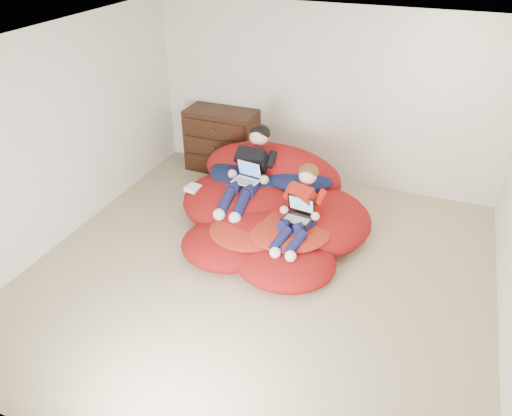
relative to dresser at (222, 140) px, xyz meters
The scene contains 9 objects.
room_shell 2.68m from the dresser, 56.22° to the right, with size 5.10×5.10×2.77m.
dresser is the anchor object (origin of this frame).
beanbag_pile 1.79m from the dresser, 45.14° to the right, with size 2.50×2.42×0.92m.
cream_pillow 0.88m from the dresser, 41.60° to the right, with size 0.49×0.31×0.31m, color silver.
older_boy 1.48m from the dresser, 50.49° to the right, with size 0.37×1.27×0.83m.
younger_boy 2.43m from the dresser, 43.22° to the right, with size 0.41×1.04×0.73m.
laptop_white 1.55m from the dresser, 52.96° to the right, with size 0.34×0.32×0.23m.
laptop_black 2.47m from the dresser, 44.15° to the right, with size 0.35×0.33×0.24m.
power_adapter 1.44m from the dresser, 80.20° to the right, with size 0.17×0.17×0.06m, color white.
Camera 1 is at (1.60, -4.16, 3.55)m, focal length 35.00 mm.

